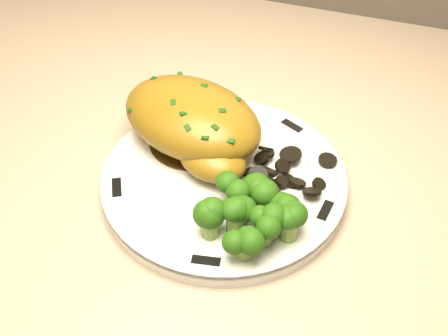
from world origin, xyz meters
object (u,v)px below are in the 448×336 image
(plate, at_px, (224,181))
(broccoli_florets, at_px, (252,214))
(counter, at_px, (9,273))
(chicken_breast, at_px, (194,122))

(plate, relative_size, broccoli_florets, 2.68)
(counter, height_order, plate, counter)
(counter, bearing_deg, chicken_breast, -5.96)
(chicken_breast, bearing_deg, plate, -20.21)
(counter, height_order, chicken_breast, counter)
(counter, xyz_separation_m, broccoli_florets, (0.49, -0.13, 0.49))
(plate, distance_m, broccoli_florets, 0.08)
(counter, xyz_separation_m, plate, (0.44, -0.07, 0.46))
(broccoli_florets, bearing_deg, counter, 164.97)
(plate, relative_size, chicken_breast, 1.34)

